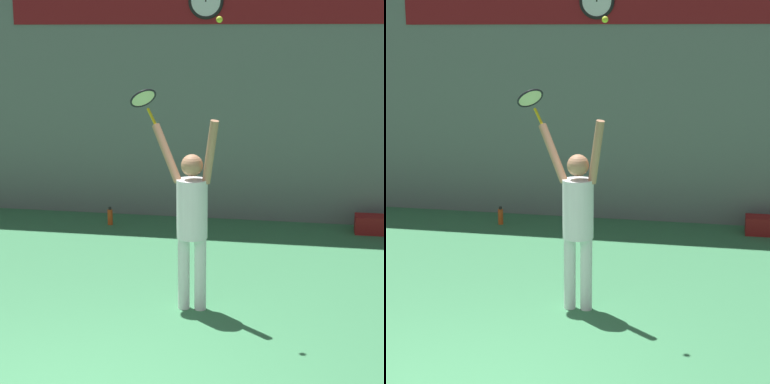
{
  "view_description": "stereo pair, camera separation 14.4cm",
  "coord_description": "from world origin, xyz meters",
  "views": [
    {
      "loc": [
        1.95,
        -4.6,
        3.02
      ],
      "look_at": [
        0.63,
        2.56,
        1.34
      ],
      "focal_mm": 65.0,
      "sensor_mm": 36.0,
      "label": 1
    },
    {
      "loc": [
        2.09,
        -4.57,
        3.02
      ],
      "look_at": [
        0.63,
        2.56,
        1.34
      ],
      "focal_mm": 65.0,
      "sensor_mm": 36.0,
      "label": 2
    }
  ],
  "objects": [
    {
      "name": "back_wall",
      "position": [
        0.0,
        6.48,
        2.5
      ],
      "size": [
        18.0,
        0.1,
        5.0
      ],
      "color": "slate",
      "rests_on": "ground_plane"
    },
    {
      "name": "sponsor_banner",
      "position": [
        0.0,
        6.42,
        3.49
      ],
      "size": [
        6.1,
        0.02,
        0.7
      ],
      "color": "maroon"
    },
    {
      "name": "scoreboard_clock",
      "position": [
        0.15,
        6.4,
        3.49
      ],
      "size": [
        0.56,
        0.05,
        0.56
      ],
      "color": "white"
    },
    {
      "name": "tennis_player",
      "position": [
        0.63,
        2.57,
        1.09
      ],
      "size": [
        0.83,
        0.47,
        2.14
      ],
      "color": "white",
      "rests_on": "ground_plane"
    },
    {
      "name": "tennis_racket",
      "position": [
        0.01,
        2.97,
        2.28
      ],
      "size": [
        0.4,
        0.4,
        0.4
      ],
      "color": "yellow"
    },
    {
      "name": "tennis_ball",
      "position": [
        0.93,
        2.44,
        3.14
      ],
      "size": [
        0.07,
        0.07,
        0.07
      ],
      "color": "#CCDB2D"
    },
    {
      "name": "water_bottle",
      "position": [
        -1.28,
        5.74,
        0.13
      ],
      "size": [
        0.08,
        0.08,
        0.29
      ],
      "color": "#D84C19",
      "rests_on": "ground_plane"
    },
    {
      "name": "equipment_bag",
      "position": [
        2.88,
        6.01,
        0.14
      ],
      "size": [
        0.65,
        0.35,
        0.27
      ],
      "color": "maroon",
      "rests_on": "ground_plane"
    }
  ]
}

